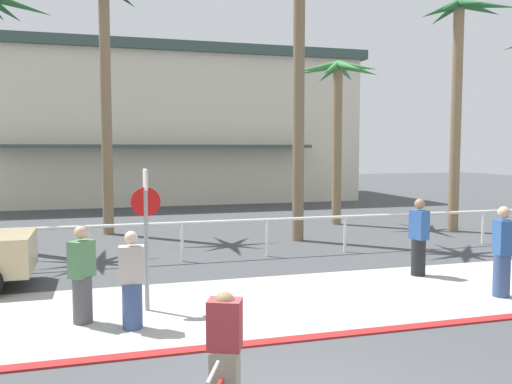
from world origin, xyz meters
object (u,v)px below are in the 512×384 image
at_px(palm_tree_3, 299,27).
at_px(pedestrian_1, 132,285).
at_px(pedestrian_0, 502,255).
at_px(palm_tree_4, 338,97).
at_px(palm_tree_5, 460,61).
at_px(pedestrian_2, 419,240).
at_px(stop_sign_bike_lane, 146,219).
at_px(palm_tree_2, 105,44).
at_px(pedestrian_3, 82,279).
at_px(cyclist_red_0, 224,367).

bearing_deg(palm_tree_3, pedestrian_1, -127.50).
relative_size(palm_tree_3, pedestrian_0, 4.89).
height_order(palm_tree_4, palm_tree_5, palm_tree_5).
bearing_deg(pedestrian_2, stop_sign_bike_lane, -170.78).
bearing_deg(palm_tree_2, pedestrian_3, -93.85).
bearing_deg(palm_tree_3, palm_tree_2, 152.42).
bearing_deg(pedestrian_0, stop_sign_bike_lane, 171.41).
height_order(palm_tree_4, pedestrian_3, palm_tree_4).
distance_m(stop_sign_bike_lane, pedestrian_0, 6.89).
relative_size(pedestrian_0, pedestrian_3, 1.09).
height_order(cyclist_red_0, pedestrian_2, pedestrian_2).
bearing_deg(palm_tree_5, palm_tree_4, 139.54).
bearing_deg(palm_tree_3, stop_sign_bike_lane, -129.74).
distance_m(stop_sign_bike_lane, palm_tree_4, 12.74).
xyz_separation_m(palm_tree_4, palm_tree_5, (3.29, -2.80, 1.06)).
relative_size(stop_sign_bike_lane, pedestrian_0, 1.42).
bearing_deg(palm_tree_5, stop_sign_bike_lane, -149.70).
height_order(pedestrian_1, pedestrian_2, pedestrian_2).
height_order(palm_tree_2, cyclist_red_0, palm_tree_2).
xyz_separation_m(stop_sign_bike_lane, palm_tree_2, (-0.44, 9.34, 4.67)).
bearing_deg(stop_sign_bike_lane, pedestrian_1, -108.58).
relative_size(palm_tree_2, pedestrian_3, 5.13).
bearing_deg(palm_tree_3, palm_tree_5, 2.36).
distance_m(stop_sign_bike_lane, pedestrian_1, 1.37).
bearing_deg(palm_tree_5, cyclist_red_0, -134.47).
distance_m(palm_tree_2, palm_tree_4, 8.57).
xyz_separation_m(palm_tree_2, palm_tree_3, (5.72, -2.99, 0.31)).
distance_m(palm_tree_2, pedestrian_1, 11.71).
distance_m(palm_tree_3, pedestrian_3, 11.01).
bearing_deg(stop_sign_bike_lane, palm_tree_5, 30.30).
xyz_separation_m(pedestrian_0, pedestrian_3, (-7.86, 0.60, -0.08)).
height_order(stop_sign_bike_lane, pedestrian_2, stop_sign_bike_lane).
bearing_deg(palm_tree_4, pedestrian_2, -102.07).
bearing_deg(pedestrian_3, palm_tree_2, 86.15).
bearing_deg(pedestrian_1, cyclist_red_0, -78.86).
height_order(palm_tree_5, pedestrian_2, palm_tree_5).
relative_size(palm_tree_3, palm_tree_4, 1.42).
bearing_deg(cyclist_red_0, pedestrian_1, 101.14).
height_order(palm_tree_4, pedestrian_1, palm_tree_4).
relative_size(palm_tree_5, cyclist_red_0, 4.72).
distance_m(palm_tree_4, pedestrian_1, 13.90).
height_order(stop_sign_bike_lane, cyclist_red_0, stop_sign_bike_lane).
relative_size(palm_tree_4, palm_tree_5, 0.77).
bearing_deg(stop_sign_bike_lane, palm_tree_4, 49.61).
bearing_deg(pedestrian_3, palm_tree_4, 47.21).
bearing_deg(cyclist_red_0, palm_tree_3, 65.74).
height_order(palm_tree_2, palm_tree_3, palm_tree_3).
bearing_deg(stop_sign_bike_lane, cyclist_red_0, -85.13).
distance_m(palm_tree_5, cyclist_red_0, 16.41).
distance_m(palm_tree_2, pedestrian_2, 12.00).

